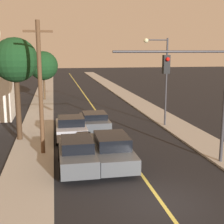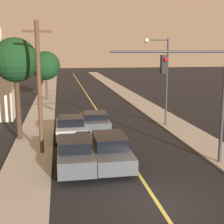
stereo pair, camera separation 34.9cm
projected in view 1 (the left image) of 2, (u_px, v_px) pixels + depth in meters
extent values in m
plane|color=black|center=(162.00, 204.00, 12.34)|extent=(200.00, 200.00, 0.00)
cube|color=black|center=(82.00, 91.00, 47.07)|extent=(8.44, 80.00, 0.01)
cube|color=#D1C14C|center=(82.00, 91.00, 47.07)|extent=(0.16, 76.00, 0.00)
cube|color=#9E998E|center=(45.00, 91.00, 46.08)|extent=(2.50, 80.00, 0.12)
cube|color=#9E998E|center=(117.00, 90.00, 48.04)|extent=(2.50, 80.00, 0.12)
cube|color=#474C51|center=(111.00, 152.00, 16.65)|extent=(1.87, 5.19, 0.73)
cube|color=black|center=(112.00, 141.00, 16.32)|extent=(1.65, 2.34, 0.61)
cylinder|color=black|center=(91.00, 150.00, 18.11)|extent=(0.22, 0.61, 0.61)
cylinder|color=black|center=(121.00, 148.00, 18.43)|extent=(0.22, 0.61, 0.61)
cylinder|color=black|center=(99.00, 170.00, 15.01)|extent=(0.22, 0.61, 0.61)
cylinder|color=black|center=(135.00, 168.00, 15.33)|extent=(0.22, 0.61, 0.61)
cube|color=#474C51|center=(94.00, 122.00, 23.38)|extent=(1.91, 4.21, 0.74)
cube|color=black|center=(95.00, 115.00, 23.11)|extent=(1.68, 1.89, 0.41)
cylinder|color=black|center=(81.00, 124.00, 24.55)|extent=(0.22, 0.62, 0.62)
cylinder|color=black|center=(104.00, 123.00, 24.87)|extent=(0.22, 0.62, 0.62)
cylinder|color=black|center=(84.00, 132.00, 22.03)|extent=(0.22, 0.62, 0.62)
cylinder|color=black|center=(109.00, 131.00, 22.36)|extent=(0.22, 0.62, 0.62)
cube|color=#474C51|center=(77.00, 155.00, 15.85)|extent=(1.75, 4.52, 0.79)
cube|color=black|center=(77.00, 144.00, 15.55)|extent=(1.54, 2.03, 0.53)
cylinder|color=black|center=(60.00, 155.00, 17.13)|extent=(0.22, 0.68, 0.68)
cylinder|color=black|center=(90.00, 153.00, 17.42)|extent=(0.22, 0.68, 0.68)
cylinder|color=black|center=(61.00, 174.00, 14.42)|extent=(0.22, 0.68, 0.68)
cylinder|color=black|center=(97.00, 172.00, 14.72)|extent=(0.22, 0.68, 0.68)
cube|color=#A5A8B2|center=(71.00, 129.00, 21.19)|extent=(1.95, 3.99, 0.71)
cube|color=black|center=(71.00, 121.00, 20.92)|extent=(1.72, 1.79, 0.53)
cylinder|color=black|center=(57.00, 130.00, 22.28)|extent=(0.22, 0.74, 0.74)
cylinder|color=black|center=(83.00, 129.00, 22.62)|extent=(0.22, 0.74, 0.74)
cylinder|color=black|center=(58.00, 140.00, 19.90)|extent=(0.22, 0.74, 0.74)
cylinder|color=black|center=(86.00, 138.00, 20.23)|extent=(0.22, 0.74, 0.74)
cylinder|color=#333338|center=(224.00, 106.00, 16.20)|extent=(0.18, 0.18, 6.05)
cylinder|color=#333338|center=(172.00, 52.00, 15.14)|extent=(5.91, 0.12, 0.12)
cube|color=black|center=(166.00, 64.00, 15.20)|extent=(0.32, 0.28, 0.90)
sphere|color=red|center=(168.00, 59.00, 14.98)|extent=(0.20, 0.20, 0.20)
cylinder|color=#333338|center=(166.00, 83.00, 24.35)|extent=(0.14, 0.14, 6.79)
cylinder|color=#333338|center=(157.00, 40.00, 23.57)|extent=(1.70, 0.09, 0.09)
sphere|color=beige|center=(146.00, 41.00, 23.42)|extent=(0.36, 0.36, 0.36)
cylinder|color=#513823|center=(40.00, 89.00, 17.46)|extent=(0.24, 0.24, 7.48)
cube|color=#513823|center=(38.00, 31.00, 16.85)|extent=(1.60, 0.12, 0.12)
cylinder|color=#4C3823|center=(44.00, 88.00, 37.78)|extent=(0.26, 0.26, 2.87)
sphere|color=#143819|center=(43.00, 66.00, 37.27)|extent=(3.45, 3.45, 3.45)
cylinder|color=#3D2B1C|center=(18.00, 108.00, 20.54)|extent=(0.35, 0.35, 4.26)
sphere|color=#143819|center=(15.00, 60.00, 19.93)|extent=(2.87, 2.87, 2.87)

